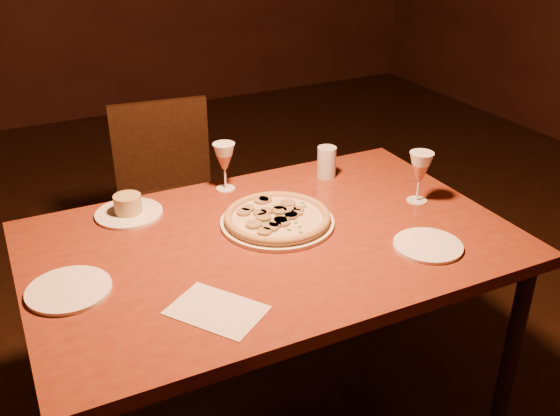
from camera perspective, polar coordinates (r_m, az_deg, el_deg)
name	(u,v)px	position (r m, az deg, el deg)	size (l,w,h in m)	color
floor	(297,373)	(2.55, 1.52, -14.84)	(7.00, 7.00, 0.00)	black
dining_table	(271,257)	(1.91, -0.80, -4.54)	(1.45, 0.95, 0.77)	brown
chair_far	(170,194)	(2.80, -10.06, 1.26)	(0.48, 0.48, 0.89)	black
pizza_plate	(277,218)	(1.94, -0.24, -0.94)	(0.36, 0.36, 0.04)	white
ramekin_saucer	(128,209)	(2.06, -13.69, -0.05)	(0.22, 0.22, 0.07)	white
wine_glass_far	(225,167)	(2.16, -5.08, 3.78)	(0.08, 0.08, 0.17)	#C67052
wine_glass_right	(419,177)	(2.11, 12.63, 2.76)	(0.08, 0.08, 0.18)	#C67052
water_tumbler	(327,162)	(2.26, 4.28, 4.20)	(0.07, 0.07, 0.11)	silver
side_plate_left	(69,290)	(1.73, -18.75, -7.10)	(0.22, 0.22, 0.01)	white
side_plate_near	(428,246)	(1.88, 13.37, -3.36)	(0.20, 0.20, 0.01)	white
menu_card	(217,310)	(1.58, -5.81, -9.28)	(0.16, 0.23, 0.00)	beige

